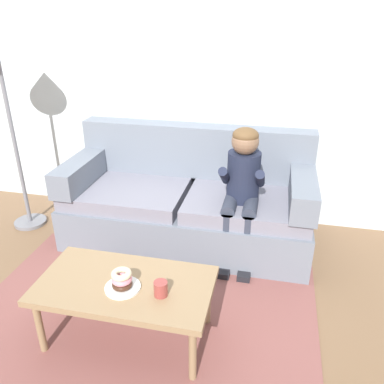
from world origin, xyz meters
name	(u,v)px	position (x,y,z in m)	size (l,w,h in m)	color
ground	(152,295)	(0.00, 0.00, 0.00)	(10.00, 10.00, 0.00)	brown
wall_back	(193,71)	(0.00, 1.40, 1.40)	(8.00, 0.10, 2.80)	silver
area_rug	(141,318)	(0.00, -0.25, 0.01)	(2.33, 1.72, 0.01)	brown
couch	(189,203)	(0.08, 0.85, 0.35)	(2.09, 0.90, 0.97)	slate
coffee_table	(125,289)	(-0.02, -0.41, 0.38)	(1.05, 0.57, 0.43)	#937551
person_child	(242,184)	(0.56, 0.64, 0.67)	(0.34, 0.58, 1.10)	#1E2338
plate	(123,287)	(-0.01, -0.46, 0.43)	(0.21, 0.21, 0.01)	white
donut	(122,284)	(-0.01, -0.46, 0.46)	(0.12, 0.12, 0.04)	#422619
donut_second	(122,279)	(-0.01, -0.46, 0.49)	(0.12, 0.12, 0.04)	pink
donut_third	(121,274)	(-0.01, -0.46, 0.53)	(0.12, 0.12, 0.04)	beige
mug	(161,289)	(0.22, -0.47, 0.47)	(0.08, 0.08, 0.09)	#993D38
toy_controller	(119,278)	(-0.30, 0.10, 0.03)	(0.23, 0.09, 0.05)	red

